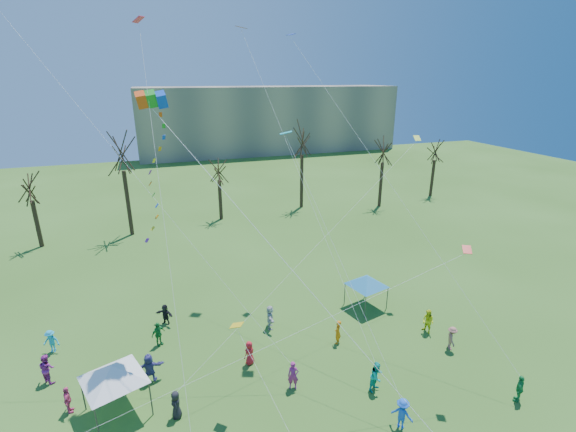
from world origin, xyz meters
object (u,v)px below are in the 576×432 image
object	(u,v)px
canopy_tent_white	(112,373)
canopy_tent_blue	(367,281)
distant_building	(270,119)
big_box_kite	(161,180)

from	to	relation	value
canopy_tent_white	canopy_tent_blue	size ratio (longest dim) A/B	1.12
distant_building	canopy_tent_white	xyz separation A→B (m)	(-30.73, -74.64, -4.89)
distant_building	canopy_tent_white	bearing A→B (deg)	-112.38
canopy_tent_white	canopy_tent_blue	distance (m)	18.50
distant_building	canopy_tent_blue	xyz separation A→B (m)	(-12.93, -69.62, -5.24)
distant_building	big_box_kite	distance (m)	77.48
distant_building	canopy_tent_blue	world-z (taller)	distant_building
distant_building	canopy_tent_white	size ratio (longest dim) A/B	15.57
distant_building	big_box_kite	size ratio (longest dim) A/B	2.88
canopy_tent_white	big_box_kite	bearing A→B (deg)	33.38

